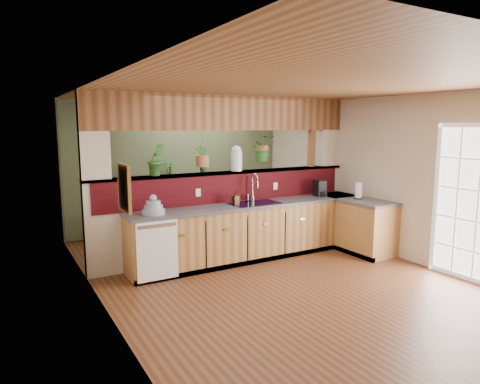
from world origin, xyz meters
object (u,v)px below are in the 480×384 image
coffee_maker (320,189)px  shelving_console (146,210)px  dish_stack (153,208)px  paper_towel (358,191)px  glass_jar (237,158)px  faucet (254,186)px  soap_dispenser (236,198)px

coffee_maker → shelving_console: bearing=151.1°
dish_stack → coffee_maker: same height
paper_towel → shelving_console: (-2.81, 2.80, -0.53)m
paper_towel → glass_jar: bearing=154.1°
paper_towel → glass_jar: 2.14m
dish_stack → coffee_maker: 3.05m
faucet → coffee_maker: bearing=-6.2°
dish_stack → paper_towel: paper_towel is taller
coffee_maker → dish_stack: bearing=-165.1°
faucet → soap_dispenser: (-0.38, -0.08, -0.15)m
paper_towel → glass_jar: size_ratio=0.72×
coffee_maker → shelving_console: coffee_maker is taller
paper_towel → shelving_console: bearing=135.1°
shelving_console → faucet: bearing=-62.6°
coffee_maker → shelving_console: size_ratio=0.19×
dish_stack → paper_towel: bearing=-8.2°
dish_stack → shelving_console: dish_stack is taller
paper_towel → soap_dispenser: bearing=163.6°
faucet → glass_jar: glass_jar is taller
dish_stack → glass_jar: bearing=14.7°
dish_stack → glass_jar: 1.73m
soap_dispenser → coffee_maker: size_ratio=0.70×
paper_towel → coffee_maker: bearing=124.7°
paper_towel → shelving_console: 4.01m
faucet → coffee_maker: (1.28, -0.14, -0.12)m
soap_dispenser → glass_jar: size_ratio=0.48×
coffee_maker → glass_jar: 1.63m
coffee_maker → paper_towel: (0.38, -0.55, 0.00)m
soap_dispenser → glass_jar: bearing=57.9°
faucet → dish_stack: (-1.76, -0.19, -0.16)m
faucet → paper_towel: bearing=-22.4°
dish_stack → soap_dispenser: bearing=4.6°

